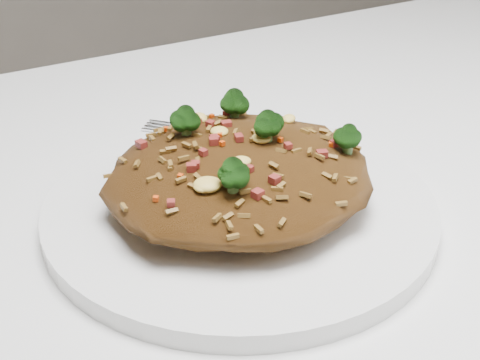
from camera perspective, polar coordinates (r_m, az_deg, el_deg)
name	(u,v)px	position (r m, az deg, el deg)	size (l,w,h in m)	color
dining_table	(343,309)	(0.54, 8.76, -10.86)	(1.20, 0.80, 0.75)	white
plate	(240,207)	(0.47, 0.00, -2.30)	(0.27, 0.27, 0.01)	white
fried_rice	(240,165)	(0.46, 0.04, 1.32)	(0.19, 0.17, 0.06)	brown
fork	(246,138)	(0.55, 0.52, 3.59)	(0.12, 0.13, 0.00)	silver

